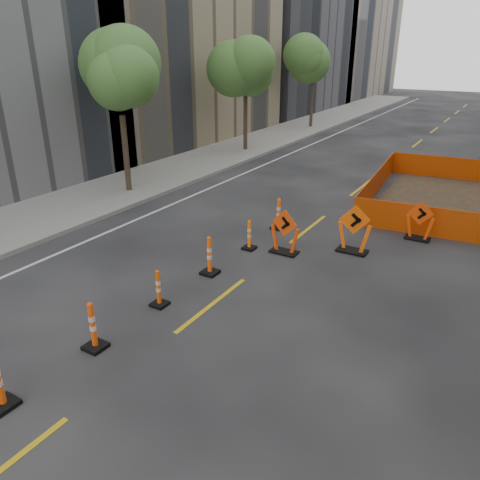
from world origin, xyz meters
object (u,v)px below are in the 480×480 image
Objects in this scene: channelizer_4 at (158,288)px; chevron_sign_left at (285,231)px; channelizer_5 at (210,255)px; chevron_sign_right at (420,221)px; channelizer_6 at (249,235)px; channelizer_3 at (93,326)px; chevron_sign_center at (354,229)px; channelizer_7 at (279,213)px.

channelizer_4 is 4.61m from chevron_sign_left.
chevron_sign_right is (4.46, 5.60, 0.10)m from channelizer_5.
channelizer_4 is at bearing -134.31° from chevron_sign_right.
channelizer_6 is at bearing 87.53° from channelizer_4.
chevron_sign_right is at bearing 64.83° from channelizer_3.
chevron_sign_center is (2.94, 3.51, 0.20)m from channelizer_5.
chevron_sign_center is (2.87, -0.62, 0.21)m from channelizer_7.
chevron_sign_center is at bearing -12.22° from channelizer_7.
channelizer_4 is 0.68× the size of chevron_sign_left.
channelizer_5 is at bearing 87.44° from channelizer_4.
chevron_sign_center is at bearing 61.48° from channelizer_4.
chevron_sign_left reaches higher than channelizer_4.
channelizer_5 reaches higher than channelizer_7.
channelizer_5 is at bearing -154.02° from chevron_sign_center.
chevron_sign_center reaches higher than channelizer_4.
channelizer_5 is 4.58m from chevron_sign_center.
channelizer_7 is 0.73× the size of chevron_sign_center.
chevron_sign_left is (1.07, 0.30, 0.22)m from channelizer_6.
chevron_sign_left reaches higher than chevron_sign_right.
chevron_sign_center is (3.05, 7.65, 0.22)m from channelizer_3.
channelizer_7 is (0.07, 4.13, -0.00)m from channelizer_5.
channelizer_5 is 4.13m from channelizer_7.
chevron_sign_center reaches higher than chevron_sign_right.
channelizer_3 is 4.14m from channelizer_5.
channelizer_4 is 2.07m from channelizer_5.
channelizer_6 is 0.68× the size of chevron_sign_left.
channelizer_7 is at bearing 88.53° from channelizer_4.
channelizer_3 is at bearing -135.84° from chevron_sign_center.
chevron_sign_right reaches higher than channelizer_6.
chevron_sign_center reaches higher than channelizer_3.
chevron_sign_left reaches higher than channelizer_6.
channelizer_7 is 0.85× the size of chevron_sign_right.
channelizer_6 is 0.87× the size of channelizer_7.
channelizer_4 is at bearing -91.47° from channelizer_7.
channelizer_6 is at bearing 88.18° from channelizer_3.
channelizer_3 is at bearing -91.54° from channelizer_5.
channelizer_5 is 7.16m from chevron_sign_right.
chevron_sign_right is at bearing 38.90° from channelizer_6.
channelizer_3 is 2.07m from channelizer_4.
channelizer_5 is 2.63m from chevron_sign_left.
channelizer_6 is 1.13m from chevron_sign_left.
channelizer_3 is 6.62m from chevron_sign_left.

